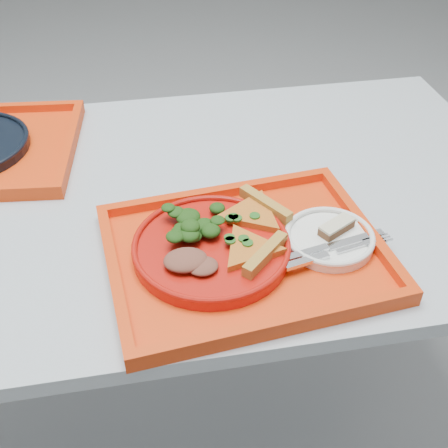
% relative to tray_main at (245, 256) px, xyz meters
% --- Properties ---
extents(ground, '(10.00, 10.00, 0.00)m').
position_rel_tray_main_xyz_m(ground, '(-0.20, 0.21, -0.76)').
color(ground, gray).
rests_on(ground, ground).
extents(table, '(1.60, 0.80, 0.75)m').
position_rel_tray_main_xyz_m(table, '(-0.20, 0.21, -0.08)').
color(table, '#9CA6AF').
rests_on(table, ground).
extents(tray_main, '(0.48, 0.39, 0.01)m').
position_rel_tray_main_xyz_m(tray_main, '(0.00, 0.00, 0.00)').
color(tray_main, red).
rests_on(tray_main, table).
extents(dinner_plate, '(0.26, 0.26, 0.02)m').
position_rel_tray_main_xyz_m(dinner_plate, '(-0.06, 0.01, 0.02)').
color(dinner_plate, '#AF140B').
rests_on(dinner_plate, tray_main).
extents(side_plate, '(0.15, 0.15, 0.01)m').
position_rel_tray_main_xyz_m(side_plate, '(0.14, 0.00, 0.01)').
color(side_plate, white).
rests_on(side_plate, tray_main).
extents(pizza_slice_a, '(0.16, 0.16, 0.02)m').
position_rel_tray_main_xyz_m(pizza_slice_a, '(0.00, -0.02, 0.03)').
color(pizza_slice_a, gold).
rests_on(pizza_slice_a, dinner_plate).
extents(pizza_slice_b, '(0.17, 0.16, 0.02)m').
position_rel_tray_main_xyz_m(pizza_slice_b, '(0.03, 0.07, 0.03)').
color(pizza_slice_b, gold).
rests_on(pizza_slice_b, dinner_plate).
extents(salad_heap, '(0.10, 0.09, 0.05)m').
position_rel_tray_main_xyz_m(salad_heap, '(-0.07, 0.05, 0.05)').
color(salad_heap, black).
rests_on(salad_heap, dinner_plate).
extents(meat_portion, '(0.07, 0.06, 0.02)m').
position_rel_tray_main_xyz_m(meat_portion, '(-0.10, -0.03, 0.03)').
color(meat_portion, brown).
rests_on(meat_portion, dinner_plate).
extents(dessert_bar, '(0.07, 0.05, 0.02)m').
position_rel_tray_main_xyz_m(dessert_bar, '(0.16, 0.01, 0.03)').
color(dessert_bar, '#4E2A1A').
rests_on(dessert_bar, side_plate).
extents(knife, '(0.18, 0.05, 0.01)m').
position_rel_tray_main_xyz_m(knife, '(0.15, -0.02, 0.02)').
color(knife, silver).
rests_on(knife, side_plate).
extents(fork, '(0.19, 0.06, 0.01)m').
position_rel_tray_main_xyz_m(fork, '(0.14, -0.04, 0.02)').
color(fork, silver).
rests_on(fork, side_plate).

